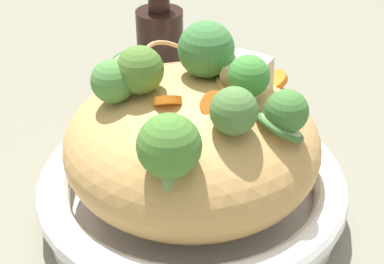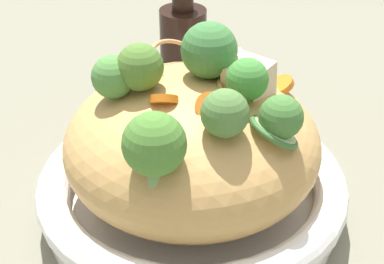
# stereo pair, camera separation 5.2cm
# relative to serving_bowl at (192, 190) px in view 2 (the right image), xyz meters

# --- Properties ---
(ground_plane) EXTENTS (3.00, 3.00, 0.00)m
(ground_plane) POSITION_rel_serving_bowl_xyz_m (0.00, 0.00, -0.03)
(ground_plane) COLOR slate
(serving_bowl) EXTENTS (0.29, 0.29, 0.05)m
(serving_bowl) POSITION_rel_serving_bowl_xyz_m (0.00, 0.00, 0.00)
(serving_bowl) COLOR white
(serving_bowl) RESTS_ON ground_plane
(noodle_heap) EXTENTS (0.23, 0.23, 0.13)m
(noodle_heap) POSITION_rel_serving_bowl_xyz_m (0.00, -0.00, 0.05)
(noodle_heap) COLOR tan
(noodle_heap) RESTS_ON serving_bowl
(broccoli_florets) EXTENTS (0.14, 0.15, 0.08)m
(broccoli_florets) POSITION_rel_serving_bowl_xyz_m (-0.02, 0.01, 0.12)
(broccoli_florets) COLOR #90B368
(broccoli_florets) RESTS_ON serving_bowl
(carrot_coins) EXTENTS (0.11, 0.15, 0.04)m
(carrot_coins) POSITION_rel_serving_bowl_xyz_m (-0.01, -0.01, 0.11)
(carrot_coins) COLOR orange
(carrot_coins) RESTS_ON serving_bowl
(zucchini_slices) EXTENTS (0.22, 0.12, 0.04)m
(zucchini_slices) POSITION_rel_serving_bowl_xyz_m (0.02, -0.01, 0.10)
(zucchini_slices) COLOR beige
(zucchini_slices) RESTS_ON serving_bowl
(chicken_chunks) EXTENTS (0.08, 0.05, 0.04)m
(chicken_chunks) POSITION_rel_serving_bowl_xyz_m (-0.00, -0.05, 0.11)
(chicken_chunks) COLOR beige
(chicken_chunks) RESTS_ON serving_bowl
(soy_sauce_bottle) EXTENTS (0.06, 0.06, 0.15)m
(soy_sauce_bottle) POSITION_rel_serving_bowl_xyz_m (0.23, -0.08, 0.03)
(soy_sauce_bottle) COLOR black
(soy_sauce_bottle) RESTS_ON ground_plane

